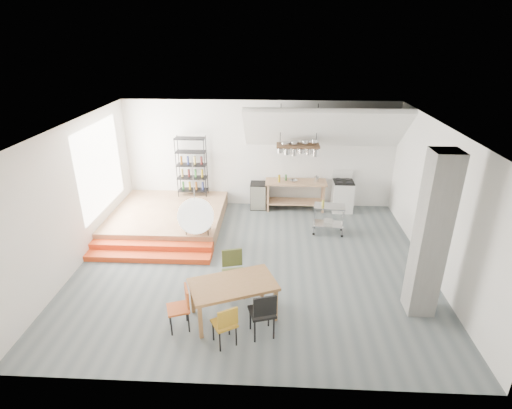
# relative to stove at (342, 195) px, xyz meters

# --- Properties ---
(floor) EXTENTS (8.00, 8.00, 0.00)m
(floor) POSITION_rel_stove_xyz_m (-2.50, -3.16, -0.48)
(floor) COLOR #535C60
(floor) RESTS_ON ground
(wall_back) EXTENTS (8.00, 0.04, 3.20)m
(wall_back) POSITION_rel_stove_xyz_m (-2.50, 0.34, 1.12)
(wall_back) COLOR silver
(wall_back) RESTS_ON ground
(wall_left) EXTENTS (0.04, 7.00, 3.20)m
(wall_left) POSITION_rel_stove_xyz_m (-6.50, -3.16, 1.12)
(wall_left) COLOR silver
(wall_left) RESTS_ON ground
(wall_right) EXTENTS (0.04, 7.00, 3.20)m
(wall_right) POSITION_rel_stove_xyz_m (1.50, -3.16, 1.12)
(wall_right) COLOR silver
(wall_right) RESTS_ON ground
(ceiling) EXTENTS (8.00, 7.00, 0.02)m
(ceiling) POSITION_rel_stove_xyz_m (-2.50, -3.16, 2.72)
(ceiling) COLOR white
(ceiling) RESTS_ON wall_back
(slope_ceiling) EXTENTS (4.40, 1.44, 1.32)m
(slope_ceiling) POSITION_rel_stove_xyz_m (-0.70, -0.26, 2.07)
(slope_ceiling) COLOR white
(slope_ceiling) RESTS_ON wall_back
(window_pane) EXTENTS (0.02, 2.50, 2.20)m
(window_pane) POSITION_rel_stove_xyz_m (-6.48, -1.66, 1.32)
(window_pane) COLOR white
(window_pane) RESTS_ON wall_left
(platform) EXTENTS (3.00, 3.00, 0.40)m
(platform) POSITION_rel_stove_xyz_m (-5.00, -1.16, -0.28)
(platform) COLOR #9B6F4D
(platform) RESTS_ON ground
(step_lower) EXTENTS (3.00, 0.35, 0.13)m
(step_lower) POSITION_rel_stove_xyz_m (-5.00, -3.11, -0.41)
(step_lower) COLOR #E7481B
(step_lower) RESTS_ON ground
(step_upper) EXTENTS (3.00, 0.35, 0.27)m
(step_upper) POSITION_rel_stove_xyz_m (-5.00, -2.76, -0.35)
(step_upper) COLOR #E7481B
(step_upper) RESTS_ON ground
(concrete_column) EXTENTS (0.50, 0.50, 3.20)m
(concrete_column) POSITION_rel_stove_xyz_m (0.80, -4.66, 1.12)
(concrete_column) COLOR slate
(concrete_column) RESTS_ON ground
(kitchen_counter) EXTENTS (1.80, 0.60, 0.91)m
(kitchen_counter) POSITION_rel_stove_xyz_m (-1.40, -0.01, 0.15)
(kitchen_counter) COLOR #9B6F4D
(kitchen_counter) RESTS_ON ground
(stove) EXTENTS (0.60, 0.60, 1.18)m
(stove) POSITION_rel_stove_xyz_m (0.00, 0.00, 0.00)
(stove) COLOR white
(stove) RESTS_ON ground
(pot_rack) EXTENTS (1.20, 0.50, 1.43)m
(pot_rack) POSITION_rel_stove_xyz_m (-1.37, -0.23, 1.50)
(pot_rack) COLOR #3D2618
(pot_rack) RESTS_ON ceiling
(wire_shelving) EXTENTS (0.88, 0.38, 1.80)m
(wire_shelving) POSITION_rel_stove_xyz_m (-4.50, 0.04, 0.85)
(wire_shelving) COLOR black
(wire_shelving) RESTS_ON platform
(microwave_shelf) EXTENTS (0.60, 0.40, 0.16)m
(microwave_shelf) POSITION_rel_stove_xyz_m (-3.90, -2.41, 0.07)
(microwave_shelf) COLOR #9B6F4D
(microwave_shelf) RESTS_ON platform
(paper_lantern) EXTENTS (0.60, 0.60, 0.60)m
(paper_lantern) POSITION_rel_stove_xyz_m (-3.32, -5.27, 1.72)
(paper_lantern) COLOR white
(paper_lantern) RESTS_ON ceiling
(dining_table) EXTENTS (1.78, 1.40, 0.74)m
(dining_table) POSITION_rel_stove_xyz_m (-2.76, -5.04, 0.18)
(dining_table) COLOR olive
(dining_table) RESTS_ON ground
(chair_mustard) EXTENTS (0.51, 0.51, 0.82)m
(chair_mustard) POSITION_rel_stove_xyz_m (-2.81, -5.82, 0.01)
(chair_mustard) COLOR #AD7D1D
(chair_mustard) RESTS_ON ground
(chair_black) EXTENTS (0.53, 0.53, 0.94)m
(chair_black) POSITION_rel_stove_xyz_m (-2.19, -5.58, 0.08)
(chair_black) COLOR black
(chair_black) RESTS_ON ground
(chair_olive) EXTENTS (0.53, 0.53, 0.96)m
(chair_olive) POSITION_rel_stove_xyz_m (-2.84, -4.31, 0.09)
(chair_olive) COLOR #4F5A2A
(chair_olive) RESTS_ON ground
(chair_red) EXTENTS (0.49, 0.49, 0.85)m
(chair_red) POSITION_rel_stove_xyz_m (-3.65, -5.40, 0.02)
(chair_red) COLOR #BC4C1A
(chair_red) RESTS_ON ground
(rolling_cart) EXTENTS (0.85, 0.54, 0.80)m
(rolling_cart) POSITION_rel_stove_xyz_m (-0.58, -1.52, 0.04)
(rolling_cart) COLOR silver
(rolling_cart) RESTS_ON ground
(mini_fridge) EXTENTS (0.47, 0.47, 0.81)m
(mini_fridge) POSITION_rel_stove_xyz_m (-2.52, 0.04, -0.08)
(mini_fridge) COLOR black
(mini_fridge) RESTS_ON ground
(microwave) EXTENTS (0.68, 0.54, 0.33)m
(microwave) POSITION_rel_stove_xyz_m (-3.90, -2.41, 0.25)
(microwave) COLOR beige
(microwave) RESTS_ON microwave_shelf
(bowl) EXTENTS (0.30, 0.30, 0.06)m
(bowl) POSITION_rel_stove_xyz_m (-1.48, -0.06, 0.46)
(bowl) COLOR silver
(bowl) RESTS_ON kitchen_counter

